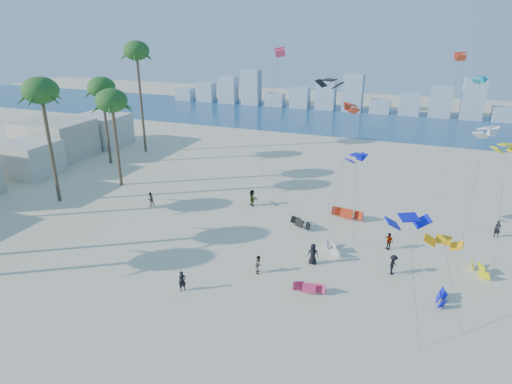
% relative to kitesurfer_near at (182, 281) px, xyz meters
% --- Properties ---
extents(ground, '(220.00, 220.00, 0.00)m').
position_rel_kitesurfer_near_xyz_m(ground, '(-1.06, -5.12, -0.83)').
color(ground, beige).
rests_on(ground, ground).
extents(ocean, '(220.00, 220.00, 0.00)m').
position_rel_kitesurfer_near_xyz_m(ocean, '(-1.06, 66.88, -0.83)').
color(ocean, navy).
rests_on(ocean, ground).
extents(kitesurfer_near, '(0.70, 0.72, 1.66)m').
position_rel_kitesurfer_near_xyz_m(kitesurfer_near, '(0.00, 0.00, 0.00)').
color(kitesurfer_near, black).
rests_on(kitesurfer_near, ground).
extents(kitesurfer_mid, '(0.79, 0.90, 1.55)m').
position_rel_kitesurfer_near_xyz_m(kitesurfer_mid, '(4.59, 4.56, -0.06)').
color(kitesurfer_mid, gray).
rests_on(kitesurfer_mid, ground).
extents(kitesurfers_far, '(36.33, 11.80, 1.88)m').
position_rel_kitesurfer_near_xyz_m(kitesurfers_far, '(5.80, 12.84, 0.06)').
color(kitesurfers_far, black).
rests_on(kitesurfers_far, ground).
extents(grounded_kites, '(18.89, 15.94, 1.08)m').
position_rel_kitesurfer_near_xyz_m(grounded_kites, '(11.30, 11.83, -0.39)').
color(grounded_kites, black).
rests_on(grounded_kites, ground).
extents(flying_kites, '(25.26, 34.13, 17.46)m').
position_rel_kitesurfer_near_xyz_m(flying_kites, '(12.91, 18.64, 11.62)').
color(flying_kites, '#0C12D2').
rests_on(flying_kites, ground).
extents(palm_row, '(10.89, 44.80, 16.83)m').
position_rel_kitesurfer_near_xyz_m(palm_row, '(-23.64, 11.08, 10.52)').
color(palm_row, brown).
rests_on(palm_row, ground).
extents(beachfront_buildings, '(11.50, 43.00, 6.00)m').
position_rel_kitesurfer_near_xyz_m(beachfront_buildings, '(-34.75, 15.70, 1.84)').
color(beachfront_buildings, beige).
rests_on(beachfront_buildings, ground).
extents(distant_skyline, '(85.00, 3.00, 8.40)m').
position_rel_kitesurfer_near_xyz_m(distant_skyline, '(-2.25, 76.88, 2.26)').
color(distant_skyline, '#9EADBF').
rests_on(distant_skyline, ground).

